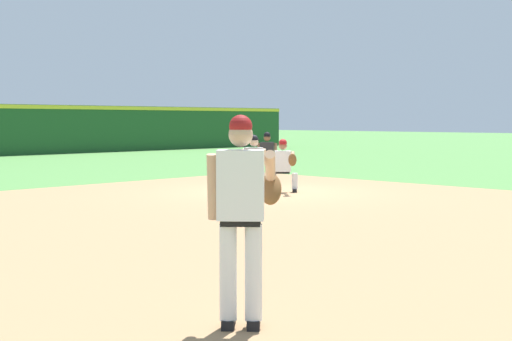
{
  "coord_description": "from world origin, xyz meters",
  "views": [
    {
      "loc": [
        -12.86,
        -12.2,
        1.82
      ],
      "look_at": [
        -6.04,
        -5.5,
        1.13
      ],
      "focal_mm": 50.0,
      "sensor_mm": 36.0,
      "label": 1
    }
  ],
  "objects": [
    {
      "name": "ground_plane",
      "position": [
        0.0,
        0.0,
        0.0
      ],
      "size": [
        160.0,
        160.0,
        0.0
      ],
      "primitive_type": "plane",
      "color": "#518942"
    },
    {
      "name": "infield_dirt_patch",
      "position": [
        -4.31,
        -3.93,
        0.0
      ],
      "size": [
        18.0,
        18.0,
        0.01
      ],
      "primitive_type": "cube",
      "color": "#A87F56",
      "rests_on": "ground"
    },
    {
      "name": "first_base_bag",
      "position": [
        0.0,
        0.0,
        0.04
      ],
      "size": [
        0.38,
        0.38,
        0.09
      ],
      "primitive_type": "cube",
      "color": "white",
      "rests_on": "ground"
    },
    {
      "name": "baseball",
      "position": [
        -4.43,
        -3.92,
        0.04
      ],
      "size": [
        0.07,
        0.07,
        0.07
      ],
      "primitive_type": "sphere",
      "color": "white",
      "rests_on": "ground"
    },
    {
      "name": "pitcher",
      "position": [
        -8.58,
        -7.84,
        1.06
      ],
      "size": [
        0.85,
        0.56,
        1.86
      ],
      "color": "black",
      "rests_on": "ground"
    },
    {
      "name": "first_baseman",
      "position": [
        0.26,
        -0.28,
        0.73
      ],
      "size": [
        0.76,
        1.07,
        1.34
      ],
      "color": "black",
      "rests_on": "ground"
    },
    {
      "name": "baserunner",
      "position": [
        -0.89,
        -0.37,
        0.79
      ],
      "size": [
        0.59,
        0.67,
        1.46
      ],
      "color": "black",
      "rests_on": "ground"
    },
    {
      "name": "umpire",
      "position": [
        2.24,
        2.18,
        0.79
      ],
      "size": [
        0.67,
        0.68,
        1.46
      ],
      "color": "black",
      "rests_on": "ground"
    }
  ]
}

